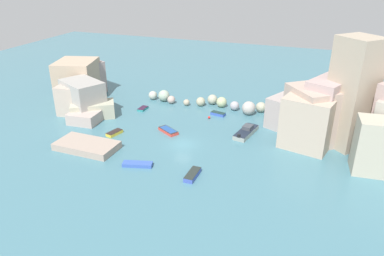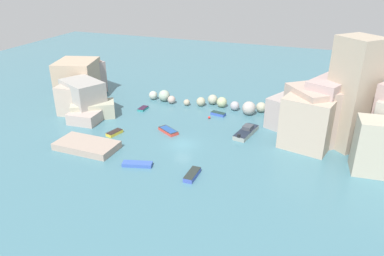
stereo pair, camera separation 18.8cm
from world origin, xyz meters
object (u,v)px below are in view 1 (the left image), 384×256
Objects in this scene: stone_dock at (87,146)px; moored_boat_0 at (193,175)px; moored_boat_1 at (143,109)px; moored_boat_3 at (218,114)px; moored_boat_4 at (95,146)px; moored_boat_6 at (114,133)px; moored_boat_2 at (168,131)px; moored_boat_7 at (138,164)px; moored_boat_5 at (246,132)px; channel_buoy at (209,117)px.

moored_boat_0 is (18.09, -1.93, -0.21)m from stone_dock.
moored_boat_1 is 0.84× the size of moored_boat_3.
moored_boat_6 is at bearing 70.89° from moored_boat_4.
stone_dock is at bearing 3.23° from moored_boat_6.
stone_dock is 1.31m from moored_boat_4.
moored_boat_2 is at bearing 49.93° from moored_boat_1.
moored_boat_6 is (1.25, 5.97, -0.26)m from stone_dock.
moored_boat_0 is at bearing 165.05° from moored_boat_7.
moored_boat_3 is at bearing -87.99° from moored_boat_2.
moored_boat_7 is (0.41, -11.80, -0.03)m from moored_boat_2.
stone_dock is 6.11m from moored_boat_6.
moored_boat_1 is 0.55× the size of moored_boat_7.
moored_boat_7 is (9.26, -19.61, 0.04)m from moored_boat_1.
moored_boat_5 reaches higher than moored_boat_3.
moored_boat_3 is 0.66× the size of moored_boat_7.
moored_boat_2 reaches higher than channel_buoy.
moored_boat_2 is 9.01m from moored_boat_6.
moored_boat_6 is 11.61m from moored_boat_7.
stone_dock is at bearing -0.30° from moored_boat_1.
moored_boat_2 is at bearing 130.80° from moored_boat_6.
moored_boat_1 is at bearing 90.20° from moored_boat_5.
moored_boat_5 is at bearing -131.55° from moored_boat_2.
moored_boat_3 is (1.08, 2.15, 0.05)m from channel_buoy.
moored_boat_0 is at bearing 176.97° from moored_boat_5.
moored_boat_0 reaches higher than moored_boat_3.
channel_buoy is 2.41m from moored_boat_3.
moored_boat_6 reaches higher than moored_boat_7.
moored_boat_1 is at bearing -137.05° from moored_boat_0.
moored_boat_5 is (3.84, 15.62, 0.15)m from moored_boat_0.
moored_boat_6 is (-12.81, -11.95, 0.05)m from channel_buoy.
moored_boat_2 is (-4.70, -8.03, 0.05)m from channel_buoy.
moored_boat_0 reaches higher than moored_boat_1.
moored_boat_3 is 23.89m from moored_boat_4.
channel_buoy reaches higher than moored_boat_4.
channel_buoy is 0.07× the size of moored_boat_5.
moored_boat_2 is 0.93× the size of moored_boat_7.
stone_dock reaches higher than moored_boat_0.
channel_buoy is 0.13× the size of moored_boat_0.
stone_dock is 2.15× the size of moored_boat_7.
moored_boat_4 is 24.60m from moored_boat_5.
moored_boat_0 reaches higher than moored_boat_7.
moored_boat_0 is at bearing -6.08° from stone_dock.
channel_buoy is 0.16× the size of moored_boat_3.
moored_boat_3 reaches higher than moored_boat_2.
moored_boat_6 is at bearing -57.63° from moored_boat_7.
moored_boat_3 is at bearing 52.97° from stone_dock.
moored_boat_6 is (-16.84, 7.90, -0.05)m from moored_boat_0.
moored_boat_5 is at bearing -142.78° from moored_boat_7.
moored_boat_5 is 19.79m from moored_boat_7.
channel_buoy is (14.06, 17.92, -0.31)m from stone_dock.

